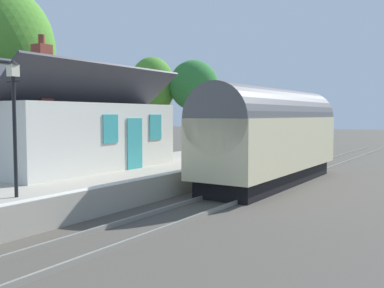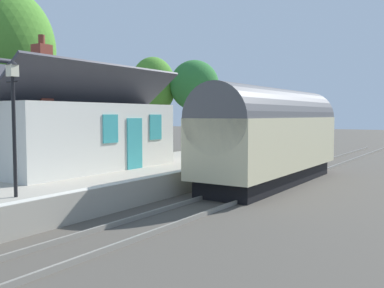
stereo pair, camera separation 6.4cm
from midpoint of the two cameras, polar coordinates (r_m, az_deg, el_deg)
The scene contains 16 objects.
ground_plane at distance 18.72m, azimuth 6.01°, elevation -5.74°, with size 160.00×160.00×0.00m, color #4C473F.
platform at distance 20.67m, azimuth -3.44°, elevation -3.57°, with size 32.00×5.63×0.89m, color #A39B8C.
platform_edge_coping at distance 19.16m, azimuth 2.89°, elevation -2.79°, with size 32.00×0.36×0.02m, color beige.
rail_near at distance 18.03m, azimuth 10.61°, elevation -5.93°, with size 52.00×0.08×0.14m, color gray.
rail_far at distance 18.63m, azimuth 6.50°, elevation -5.57°, with size 52.00×0.08×0.14m, color gray.
train at distance 19.62m, azimuth 10.64°, elevation 1.18°, with size 10.56×2.73×4.32m.
station_building at distance 18.30m, azimuth -14.34°, elevation 1.40°, with size 8.36×3.89×5.20m.
bench_platform_end at distance 27.03m, azimuth 7.18°, elevation 0.12°, with size 1.41×0.48×0.88m.
bench_by_lamp at distance 28.69m, azimuth 9.32°, elevation 0.32°, with size 1.41×0.47×0.88m.
planter_bench_right at distance 29.92m, azimuth 12.18°, elevation 0.04°, with size 1.05×0.32×0.58m.
planter_corner_building at distance 28.21m, azimuth 6.24°, elevation -0.08°, with size 0.84×0.32×0.62m.
lamp_post_platform at distance 12.52m, azimuth -22.48°, elevation 5.20°, with size 0.32×0.50×3.70m.
tree_mid_background at distance 29.63m, azimuth -21.56°, elevation 6.19°, with size 3.11×3.31×6.14m.
tree_far_right at distance 33.55m, azimuth -5.16°, elevation 7.63°, with size 3.43×3.55×7.57m.
tree_distant at distance 22.28m, azimuth -23.22°, elevation 11.34°, with size 4.46×4.30×9.01m.
tree_far_left at distance 32.62m, azimuth 0.37°, elevation 7.74°, with size 3.60×3.72×7.23m.
Camera 2 is at (-16.38, -8.50, 3.12)m, focal length 40.22 mm.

